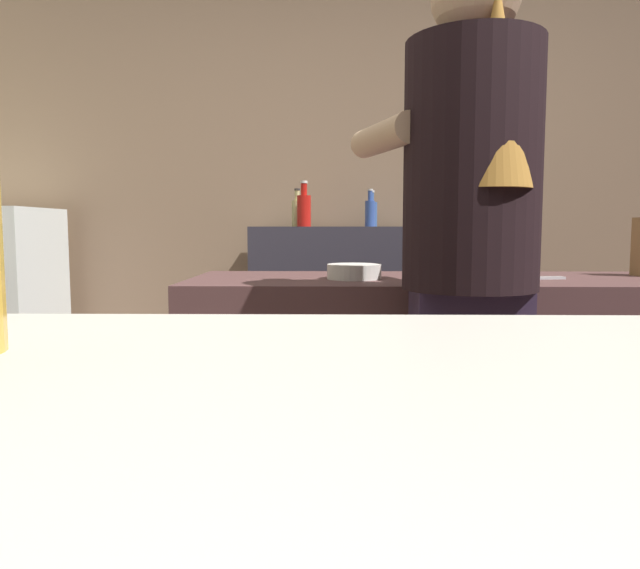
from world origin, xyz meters
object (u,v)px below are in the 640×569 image
(mixing_bowl, at_px, (354,272))
(chefs_knife, at_px, (528,278))
(bottle_vinegar, at_px, (297,212))
(bartender, at_px, (471,255))
(bottle_olive_oil, at_px, (371,213))
(bottle_hot_sauce, at_px, (370,212))
(bottle_soy, at_px, (304,209))

(mixing_bowl, height_order, chefs_knife, mixing_bowl)
(chefs_knife, distance_m, bottle_vinegar, 1.55)
(bartender, bearing_deg, mixing_bowl, 17.20)
(bartender, height_order, chefs_knife, bartender)
(mixing_bowl, xyz_separation_m, bottle_vinegar, (-0.26, 1.30, 0.23))
(bottle_olive_oil, height_order, bottle_hot_sauce, bottle_olive_oil)
(mixing_bowl, height_order, bottle_olive_oil, bottle_olive_oil)
(chefs_knife, xyz_separation_m, bottle_olive_oil, (-0.42, 1.31, 0.24))
(bottle_soy, bearing_deg, bartender, -72.99)
(mixing_bowl, bearing_deg, bottle_soy, 100.13)
(bottle_olive_oil, bearing_deg, chefs_knife, -72.23)
(bartender, height_order, mixing_bowl, bartender)
(mixing_bowl, bearing_deg, bottle_olive_oil, 83.92)
(bartender, relative_size, bottle_soy, 7.46)
(bottle_soy, bearing_deg, bottle_vinegar, 115.97)
(mixing_bowl, distance_m, chefs_knife, 0.56)
(bottle_vinegar, bearing_deg, bottle_olive_oil, 0.88)
(bottle_olive_oil, distance_m, bottle_hot_sauce, 0.15)
(bottle_olive_oil, bearing_deg, bartender, -85.32)
(bartender, height_order, bottle_soy, bartender)
(mixing_bowl, height_order, bottle_soy, bottle_soy)
(bottle_olive_oil, bearing_deg, bottle_soy, -166.07)
(bottle_olive_oil, bearing_deg, bottle_hot_sauce, -95.84)
(bottle_vinegar, bearing_deg, bottle_hot_sauce, -20.90)
(bartender, relative_size, bottle_olive_oil, 9.17)
(bottle_hot_sauce, xyz_separation_m, bottle_soy, (-0.34, 0.06, 0.02))
(chefs_knife, bearing_deg, bottle_vinegar, 114.98)
(bartender, height_order, bottle_vinegar, bartender)
(bartender, distance_m, bottle_vinegar, 1.79)
(bottle_olive_oil, xyz_separation_m, bottle_hot_sauce, (-0.02, -0.15, -0.00))
(bottle_hot_sauce, xyz_separation_m, bottle_vinegar, (-0.38, 0.15, 0.00))
(bartender, bearing_deg, bottle_olive_oil, -12.56)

